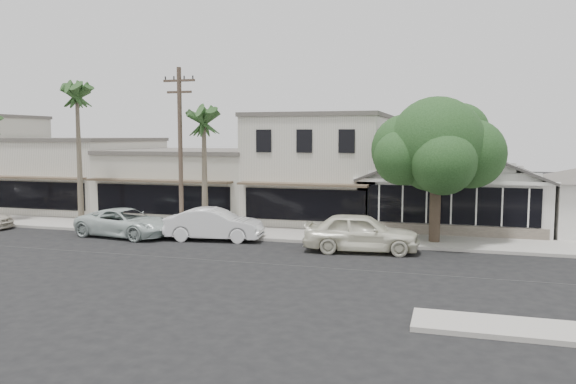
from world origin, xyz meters
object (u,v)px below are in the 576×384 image
(car_0, at_px, (361,232))
(car_1, at_px, (214,224))
(utility_pole, at_px, (180,147))
(shade_tree, at_px, (436,148))
(car_2, at_px, (125,223))

(car_0, xyz_separation_m, car_1, (-7.76, 0.76, -0.08))
(utility_pole, height_order, car_0, utility_pole)
(car_0, height_order, shade_tree, shade_tree)
(car_0, bearing_deg, shade_tree, -53.42)
(car_0, distance_m, car_1, 7.80)
(car_1, xyz_separation_m, shade_tree, (10.94, 2.24, 3.98))
(shade_tree, bearing_deg, car_2, -170.61)
(car_0, height_order, car_2, car_0)
(car_2, bearing_deg, car_0, -83.63)
(car_0, relative_size, car_1, 1.06)
(car_1, height_order, car_2, car_1)
(car_0, relative_size, car_2, 0.99)
(car_0, height_order, car_1, car_0)
(utility_pole, distance_m, shade_tree, 13.26)
(car_2, height_order, shade_tree, shade_tree)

